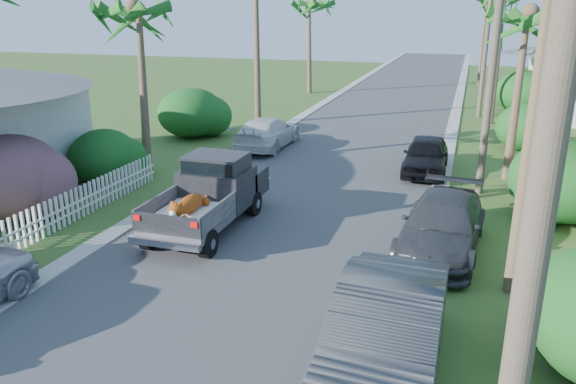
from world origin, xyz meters
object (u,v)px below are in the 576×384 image
(parked_car_rn, at_px, (385,338))
(palm_l_d, at_px, (310,3))
(parked_car_lf, at_px, (267,133))
(utility_pole_d, at_px, (484,27))
(palm_r_b, at_px, (528,13))
(parked_car_rm, at_px, (442,226))
(pickup_truck, at_px, (213,191))
(utility_pole_a, at_px, (540,210))
(utility_pole_b, at_px, (494,57))
(parked_car_rf, at_px, (426,155))
(palm_l_b, at_px, (137,7))
(utility_pole_c, at_px, (487,36))

(parked_car_rn, relative_size, palm_l_d, 0.67)
(parked_car_lf, height_order, utility_pole_d, utility_pole_d)
(parked_car_lf, distance_m, palm_r_b, 11.68)
(parked_car_rm, bearing_deg, parked_car_rn, -91.40)
(parked_car_rm, height_order, palm_r_b, palm_r_b)
(pickup_truck, xyz_separation_m, utility_pole_a, (7.51, -9.53, 3.59))
(utility_pole_b, bearing_deg, palm_l_d, 119.95)
(parked_car_rf, xyz_separation_m, utility_pole_a, (2.00, -17.00, 3.91))
(parked_car_rf, bearing_deg, palm_r_b, -0.74)
(pickup_truck, bearing_deg, utility_pole_d, 78.05)
(pickup_truck, relative_size, palm_l_b, 0.69)
(parked_car_rm, relative_size, parked_car_rf, 1.20)
(parked_car_rn, relative_size, parked_car_lf, 1.08)
(palm_l_d, bearing_deg, parked_car_rf, -62.01)
(parked_car_rn, xyz_separation_m, utility_pole_c, (1.59, 26.35, 3.75))
(utility_pole_a, xyz_separation_m, utility_pole_d, (0.00, 45.00, 0.00))
(parked_car_rf, distance_m, palm_l_d, 22.27)
(utility_pole_b, bearing_deg, palm_l_b, -175.39)
(palm_l_d, bearing_deg, parked_car_lf, -80.49)
(parked_car_rm, height_order, utility_pole_c, utility_pole_c)
(pickup_truck, bearing_deg, utility_pole_c, 69.85)
(palm_r_b, bearing_deg, utility_pole_d, 92.05)
(parked_car_rn, xyz_separation_m, utility_pole_b, (1.59, 11.35, 3.75))
(palm_l_b, distance_m, palm_l_d, 22.00)
(parked_car_lf, distance_m, utility_pole_b, 10.79)
(palm_r_b, bearing_deg, parked_car_rm, -104.91)
(parked_car_rf, xyz_separation_m, utility_pole_d, (2.00, 28.00, 3.91))
(utility_pole_c, bearing_deg, parked_car_rf, -98.75)
(pickup_truck, xyz_separation_m, parked_car_rf, (5.51, 7.47, -0.32))
(palm_l_b, distance_m, utility_pole_a, 18.77)
(utility_pole_a, bearing_deg, pickup_truck, 128.22)
(parked_car_lf, xyz_separation_m, palm_l_d, (-2.86, 17.05, 5.75))
(pickup_truck, relative_size, parked_car_rm, 1.05)
(utility_pole_b, height_order, utility_pole_c, same)
(parked_car_rf, relative_size, palm_l_d, 0.53)
(parked_car_rf, relative_size, utility_pole_a, 0.45)
(parked_car_rm, relative_size, palm_l_b, 0.66)
(parked_car_rm, bearing_deg, parked_car_lf, 135.87)
(palm_l_d, distance_m, utility_pole_d, 15.19)
(parked_car_rn, bearing_deg, utility_pole_a, -66.33)
(pickup_truck, bearing_deg, palm_l_b, 137.60)
(parked_car_rf, relative_size, utility_pole_c, 0.45)
(parked_car_rn, relative_size, parked_car_rm, 1.06)
(palm_l_b, bearing_deg, parked_car_lf, 57.50)
(palm_l_d, xyz_separation_m, utility_pole_a, (12.10, -36.00, -1.84))
(palm_r_b, height_order, utility_pole_d, utility_pole_d)
(palm_l_b, bearing_deg, parked_car_rf, 16.09)
(palm_r_b, bearing_deg, parked_car_rn, -100.96)
(parked_car_rn, distance_m, palm_l_b, 15.88)
(parked_car_rm, relative_size, utility_pole_b, 0.54)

